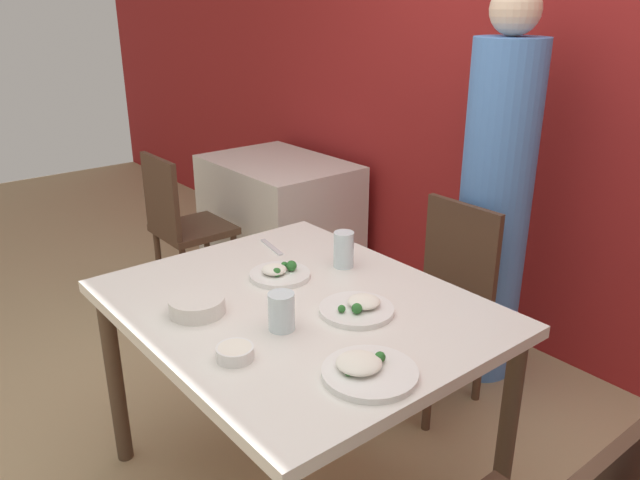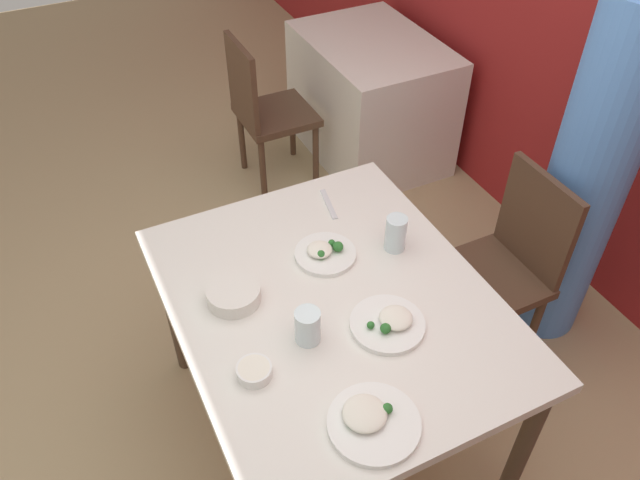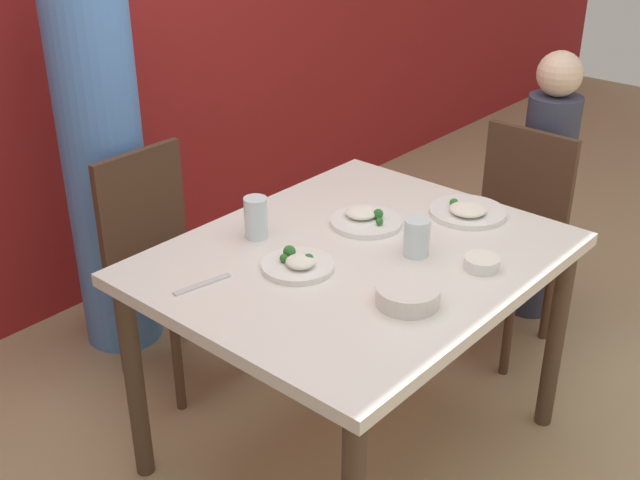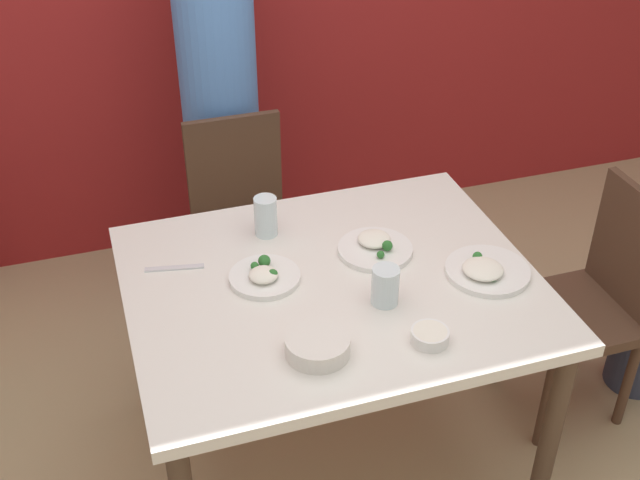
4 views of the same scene
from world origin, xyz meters
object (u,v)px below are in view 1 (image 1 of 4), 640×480
plate_rice_adult (367,370)px  glass_water_tall (281,311)px  bowl_curry (197,305)px  chair_adult_spot (440,298)px  person_adult (494,207)px

plate_rice_adult → glass_water_tall: bearing=-175.1°
glass_water_tall → bowl_curry: bearing=-149.5°
bowl_curry → plate_rice_adult: (0.59, 0.18, -0.01)m
chair_adult_spot → bowl_curry: bearing=-92.4°
person_adult → chair_adult_spot: bearing=-90.0°
chair_adult_spot → glass_water_tall: bearing=-78.3°
bowl_curry → chair_adult_spot: bearing=87.6°
glass_water_tall → person_adult: bearing=98.8°
person_adult → glass_water_tall: (0.20, -1.31, -0.00)m
plate_rice_adult → bowl_curry: bearing=-163.4°
chair_adult_spot → glass_water_tall: chair_adult_spot is taller
chair_adult_spot → bowl_curry: 1.17m
chair_adult_spot → plate_rice_adult: bearing=-60.3°
chair_adult_spot → person_adult: (0.00, 0.33, 0.34)m
bowl_curry → plate_rice_adult: bowl_curry is taller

